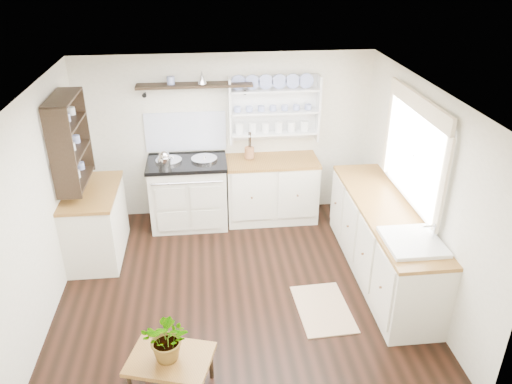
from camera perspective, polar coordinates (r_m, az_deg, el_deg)
floor at (r=5.87m, az=-2.04°, el=-10.85°), size 4.00×3.80×0.01m
wall_back at (r=6.99m, az=-3.38°, el=6.33°), size 4.00×0.02×2.30m
wall_right at (r=5.73m, az=18.15°, el=0.18°), size 0.02×3.80×2.30m
wall_left at (r=5.51m, az=-23.45°, el=-1.82°), size 0.02×3.80×2.30m
ceiling at (r=4.83m, az=-2.48°, el=11.33°), size 4.00×3.80×0.01m
window at (r=5.67m, az=17.69°, el=4.59°), size 0.08×1.55×1.22m
aga_cooker at (r=6.95m, az=-7.70°, el=0.01°), size 1.06×0.74×0.98m
back_cabinets at (r=7.04m, az=1.78°, el=0.40°), size 1.27×0.63×0.90m
right_cabinets at (r=6.02m, az=14.24°, el=-5.41°), size 0.62×2.43×0.90m
belfast_sink at (r=5.26m, az=17.31°, el=-6.54°), size 0.55×0.60×0.45m
left_cabinets at (r=6.52m, az=-17.83°, el=-3.29°), size 0.62×1.13×0.90m
plate_rack at (r=6.88m, az=2.03°, el=9.60°), size 1.20×0.22×0.90m
high_shelf at (r=6.64m, az=-7.02°, el=11.95°), size 1.50×0.29×0.16m
left_shelving at (r=6.11m, az=-20.53°, el=5.57°), size 0.28×0.80×1.05m
kettle at (r=6.63m, az=-10.42°, el=3.72°), size 0.18×0.18×0.22m
utensil_crock at (r=6.86m, az=-0.77°, el=4.52°), size 0.13×0.13×0.15m
center_table at (r=4.61m, az=-9.75°, el=-18.54°), size 0.82×0.68×0.38m
potted_plant at (r=4.42m, az=-10.02°, el=-16.09°), size 0.47×0.43×0.44m
floor_rug at (r=5.61m, az=7.66°, el=-13.10°), size 0.59×0.88×0.02m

